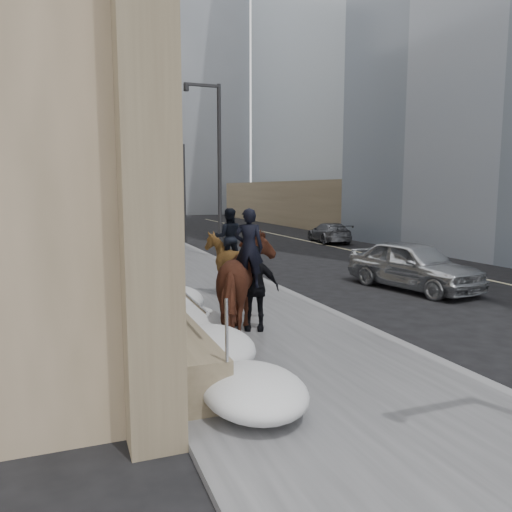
{
  "coord_description": "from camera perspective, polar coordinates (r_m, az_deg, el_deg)",
  "views": [
    {
      "loc": [
        -3.8,
        -8.42,
        3.3
      ],
      "look_at": [
        0.41,
        2.68,
        1.7
      ],
      "focal_mm": 35.0,
      "sensor_mm": 36.0,
      "label": 1
    }
  ],
  "objects": [
    {
      "name": "streetlight_far",
      "position": [
        42.94,
        -12.15,
        9.2
      ],
      "size": [
        1.71,
        0.24,
        8.0
      ],
      "color": "#2D2D30",
      "rests_on": "ground"
    },
    {
      "name": "pedestrian",
      "position": [
        11.27,
        -0.26,
        -3.64
      ],
      "size": [
        1.23,
        0.9,
        1.93
      ],
      "primitive_type": "imported",
      "rotation": [
        0.0,
        0.0,
        -0.43
      ],
      "color": "black",
      "rests_on": "sidewalk"
    },
    {
      "name": "ground",
      "position": [
        9.8,
        3.39,
        -12.0
      ],
      "size": [
        140.0,
        140.0,
        0.0
      ],
      "primitive_type": "plane",
      "color": "black",
      "rests_on": "ground"
    },
    {
      "name": "curb",
      "position": [
        19.77,
        -1.53,
        -1.77
      ],
      "size": [
        0.24,
        80.0,
        0.12
      ],
      "primitive_type": "cube",
      "color": "slate",
      "rests_on": "ground"
    },
    {
      "name": "bg_building_mid",
      "position": [
        69.69,
        -14.69,
        16.25
      ],
      "size": [
        30.0,
        12.0,
        28.0
      ],
      "primitive_type": "cube",
      "color": "slate",
      "rests_on": "ground"
    },
    {
      "name": "car_grey",
      "position": [
        31.32,
        8.36,
        2.67
      ],
      "size": [
        2.36,
        4.47,
        1.23
      ],
      "primitive_type": "imported",
      "rotation": [
        0.0,
        0.0,
        2.99
      ],
      "color": "slate",
      "rests_on": "ground"
    },
    {
      "name": "limestone_building",
      "position": [
        28.96,
        -24.53,
        18.15
      ],
      "size": [
        6.1,
        44.0,
        18.0
      ],
      "color": "#847357",
      "rests_on": "ground"
    },
    {
      "name": "bg_building_far",
      "position": [
        80.72,
        -22.76,
        11.84
      ],
      "size": [
        24.0,
        12.0,
        20.0
      ],
      "primitive_type": "cube",
      "color": "gray",
      "rests_on": "ground"
    },
    {
      "name": "snow_bank",
      "position": [
        16.93,
        -12.41,
        -2.13
      ],
      "size": [
        1.7,
        18.1,
        0.76
      ],
      "color": "silver",
      "rests_on": "sidewalk"
    },
    {
      "name": "mounted_horse_left",
      "position": [
        10.73,
        -1.05,
        -3.15
      ],
      "size": [
        2.17,
        2.9,
        2.77
      ],
      "rotation": [
        0.0,
        0.0,
        2.73
      ],
      "color": "#472115",
      "rests_on": "sidewalk"
    },
    {
      "name": "lane_line",
      "position": [
        23.54,
        16.89,
        -0.71
      ],
      "size": [
        0.15,
        70.0,
        0.01
      ],
      "primitive_type": "cube",
      "color": "#BFB78C",
      "rests_on": "ground"
    },
    {
      "name": "streetlight_mid",
      "position": [
        23.38,
        -4.58,
        10.78
      ],
      "size": [
        1.71,
        0.24,
        8.0
      ],
      "color": "#2D2D30",
      "rests_on": "ground"
    },
    {
      "name": "sidewalk",
      "position": [
        19.08,
        -8.99,
        -2.2
      ],
      "size": [
        5.0,
        80.0,
        0.12
      ],
      "primitive_type": "cube",
      "color": "#48484A",
      "rests_on": "ground"
    },
    {
      "name": "traffic_signal",
      "position": [
        30.98,
        -9.95,
        8.85
      ],
      "size": [
        4.1,
        0.22,
        6.0
      ],
      "color": "#2D2D30",
      "rests_on": "ground"
    },
    {
      "name": "mounted_horse_right",
      "position": [
        14.74,
        -3.04,
        -0.53
      ],
      "size": [
        1.98,
        2.11,
        2.62
      ],
      "rotation": [
        0.0,
        0.0,
        2.84
      ],
      "color": "#4D3216",
      "rests_on": "sidewalk"
    },
    {
      "name": "car_silver",
      "position": [
        17.26,
        17.56,
        -0.99
      ],
      "size": [
        2.78,
        5.03,
        1.62
      ],
      "primitive_type": "imported",
      "rotation": [
        0.0,
        0.0,
        0.19
      ],
      "color": "#B1B5BA",
      "rests_on": "ground"
    },
    {
      "name": "far_podium",
      "position": [
        26.7,
        25.62,
        4.13
      ],
      "size": [
        2.0,
        80.0,
        4.0
      ],
      "primitive_type": "cube",
      "color": "#6F6047",
      "rests_on": "ground"
    }
  ]
}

